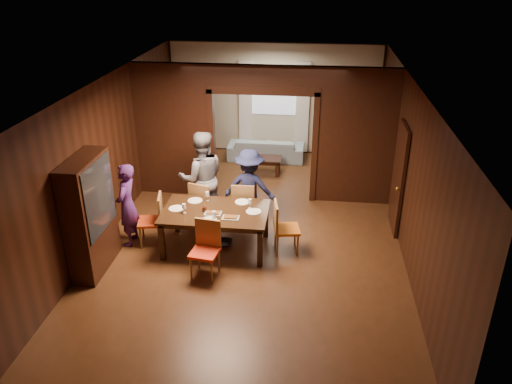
# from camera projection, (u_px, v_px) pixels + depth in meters

# --- Properties ---
(floor) EXTENTS (9.00, 9.00, 0.00)m
(floor) POSITION_uv_depth(u_px,v_px,m) (254.00, 232.00, 9.70)
(floor) COLOR #4A2C14
(floor) RESTS_ON ground
(ceiling) EXTENTS (5.50, 9.00, 0.02)m
(ceiling) POSITION_uv_depth(u_px,v_px,m) (253.00, 83.00, 8.45)
(ceiling) COLOR silver
(ceiling) RESTS_ON room_walls
(room_walls) EXTENTS (5.52, 9.01, 2.90)m
(room_walls) POSITION_uv_depth(u_px,v_px,m) (264.00, 128.00, 10.74)
(room_walls) COLOR black
(room_walls) RESTS_ON floor
(person_purple) EXTENTS (0.38, 0.57, 1.57)m
(person_purple) POSITION_uv_depth(u_px,v_px,m) (127.00, 205.00, 9.00)
(person_purple) COLOR #462160
(person_purple) RESTS_ON floor
(person_grey) EXTENTS (1.10, 0.98, 1.89)m
(person_grey) POSITION_uv_depth(u_px,v_px,m) (202.00, 178.00, 9.70)
(person_grey) COLOR #5D5D65
(person_grey) RESTS_ON floor
(person_navy) EXTENTS (1.07, 0.67, 1.57)m
(person_navy) POSITION_uv_depth(u_px,v_px,m) (250.00, 188.00, 9.67)
(person_navy) COLOR #191D3F
(person_navy) RESTS_ON floor
(sofa) EXTENTS (1.97, 0.77, 0.57)m
(sofa) POSITION_uv_depth(u_px,v_px,m) (266.00, 149.00, 13.05)
(sofa) COLOR #92AEBF
(sofa) RESTS_ON floor
(serving_bowl) EXTENTS (0.31, 0.31, 0.08)m
(serving_bowl) POSITION_uv_depth(u_px,v_px,m) (223.00, 207.00, 8.92)
(serving_bowl) COLOR black
(serving_bowl) RESTS_ON dining_table
(dining_table) EXTENTS (1.88, 1.17, 0.76)m
(dining_table) POSITION_uv_depth(u_px,v_px,m) (216.00, 229.00, 9.02)
(dining_table) COLOR black
(dining_table) RESTS_ON floor
(coffee_table) EXTENTS (0.80, 0.50, 0.40)m
(coffee_table) POSITION_uv_depth(u_px,v_px,m) (265.00, 165.00, 12.24)
(coffee_table) COLOR black
(coffee_table) RESTS_ON floor
(chair_left) EXTENTS (0.52, 0.52, 0.97)m
(chair_left) POSITION_uv_depth(u_px,v_px,m) (150.00, 220.00, 9.12)
(chair_left) COLOR red
(chair_left) RESTS_ON floor
(chair_right) EXTENTS (0.51, 0.51, 0.97)m
(chair_right) POSITION_uv_depth(u_px,v_px,m) (287.00, 228.00, 8.86)
(chair_right) COLOR orange
(chair_right) RESTS_ON floor
(chair_far_l) EXTENTS (0.55, 0.55, 0.97)m
(chair_far_l) POSITION_uv_depth(u_px,v_px,m) (205.00, 203.00, 9.73)
(chair_far_l) COLOR orange
(chair_far_l) RESTS_ON floor
(chair_far_r) EXTENTS (0.45, 0.45, 0.97)m
(chair_far_r) POSITION_uv_depth(u_px,v_px,m) (244.00, 204.00, 9.71)
(chair_far_r) COLOR #E24115
(chair_far_r) RESTS_ON floor
(chair_near) EXTENTS (0.50, 0.50, 0.97)m
(chair_near) POSITION_uv_depth(u_px,v_px,m) (204.00, 251.00, 8.17)
(chair_near) COLOR red
(chair_near) RESTS_ON floor
(hutch) EXTENTS (0.40, 1.20, 2.00)m
(hutch) POSITION_uv_depth(u_px,v_px,m) (90.00, 215.00, 8.19)
(hutch) COLOR black
(hutch) RESTS_ON floor
(door_right) EXTENTS (0.06, 0.90, 2.10)m
(door_right) POSITION_uv_depth(u_px,v_px,m) (399.00, 179.00, 9.41)
(door_right) COLOR black
(door_right) RESTS_ON floor
(window_far) EXTENTS (1.20, 0.03, 1.30)m
(window_far) POSITION_uv_depth(u_px,v_px,m) (274.00, 90.00, 12.95)
(window_far) COLOR silver
(window_far) RESTS_ON back_wall
(curtain_left) EXTENTS (0.35, 0.06, 2.40)m
(curtain_left) POSITION_uv_depth(u_px,v_px,m) (246.00, 106.00, 13.19)
(curtain_left) COLOR white
(curtain_left) RESTS_ON back_wall
(curtain_right) EXTENTS (0.35, 0.06, 2.40)m
(curtain_right) POSITION_uv_depth(u_px,v_px,m) (302.00, 108.00, 13.03)
(curtain_right) COLOR white
(curtain_right) RESTS_ON back_wall
(plate_left) EXTENTS (0.27, 0.27, 0.01)m
(plate_left) POSITION_uv_depth(u_px,v_px,m) (176.00, 208.00, 8.92)
(plate_left) COLOR white
(plate_left) RESTS_ON dining_table
(plate_far_l) EXTENTS (0.27, 0.27, 0.01)m
(plate_far_l) POSITION_uv_depth(u_px,v_px,m) (195.00, 201.00, 9.21)
(plate_far_l) COLOR white
(plate_far_l) RESTS_ON dining_table
(plate_far_r) EXTENTS (0.27, 0.27, 0.01)m
(plate_far_r) POSITION_uv_depth(u_px,v_px,m) (242.00, 202.00, 9.16)
(plate_far_r) COLOR white
(plate_far_r) RESTS_ON dining_table
(plate_right) EXTENTS (0.27, 0.27, 0.01)m
(plate_right) POSITION_uv_depth(u_px,v_px,m) (254.00, 212.00, 8.82)
(plate_right) COLOR silver
(plate_right) RESTS_ON dining_table
(plate_near) EXTENTS (0.27, 0.27, 0.01)m
(plate_near) POSITION_uv_depth(u_px,v_px,m) (209.00, 220.00, 8.53)
(plate_near) COLOR silver
(plate_near) RESTS_ON dining_table
(platter_a) EXTENTS (0.30, 0.20, 0.04)m
(platter_a) POSITION_uv_depth(u_px,v_px,m) (213.00, 213.00, 8.74)
(platter_a) COLOR gray
(platter_a) RESTS_ON dining_table
(platter_b) EXTENTS (0.30, 0.20, 0.04)m
(platter_b) POSITION_uv_depth(u_px,v_px,m) (231.00, 217.00, 8.60)
(platter_b) COLOR gray
(platter_b) RESTS_ON dining_table
(wineglass_left) EXTENTS (0.08, 0.08, 0.18)m
(wineglass_left) POSITION_uv_depth(u_px,v_px,m) (184.00, 208.00, 8.74)
(wineglass_left) COLOR white
(wineglass_left) RESTS_ON dining_table
(wineglass_far) EXTENTS (0.08, 0.08, 0.18)m
(wineglass_far) POSITION_uv_depth(u_px,v_px,m) (207.00, 196.00, 9.18)
(wineglass_far) COLOR white
(wineglass_far) RESTS_ON dining_table
(wineglass_right) EXTENTS (0.08, 0.08, 0.18)m
(wineglass_right) POSITION_uv_depth(u_px,v_px,m) (250.00, 204.00, 8.91)
(wineglass_right) COLOR white
(wineglass_right) RESTS_ON dining_table
(tumbler) EXTENTS (0.07, 0.07, 0.14)m
(tumbler) POSITION_uv_depth(u_px,v_px,m) (214.00, 215.00, 8.56)
(tumbler) COLOR silver
(tumbler) RESTS_ON dining_table
(condiment_jar) EXTENTS (0.08, 0.08, 0.11)m
(condiment_jar) POSITION_uv_depth(u_px,v_px,m) (205.00, 208.00, 8.82)
(condiment_jar) COLOR #4A1F11
(condiment_jar) RESTS_ON dining_table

